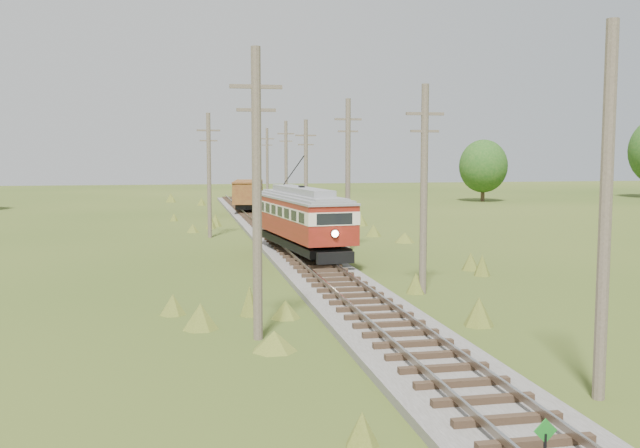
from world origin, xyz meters
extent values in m
cube|color=#605B54|center=(0.00, 34.00, 0.12)|extent=(3.60, 96.00, 0.25)
cube|color=#726659|center=(-0.72, 34.00, 0.48)|extent=(0.08, 96.00, 0.17)
cube|color=#726659|center=(0.72, 34.00, 0.48)|extent=(0.08, 96.00, 0.17)
cube|color=#2D2116|center=(0.00, 34.00, 0.33)|extent=(2.40, 96.00, 0.16)
cube|color=#1A7920|center=(-0.20, 1.50, 0.85)|extent=(0.45, 0.03, 0.45)
cube|color=black|center=(0.00, 28.45, 0.97)|extent=(3.35, 10.31, 0.41)
cube|color=maroon|center=(0.00, 28.45, 1.89)|extent=(3.84, 11.23, 1.01)
cube|color=#F1E4C5|center=(0.00, 28.45, 2.72)|extent=(3.87, 11.29, 0.64)
cube|color=black|center=(0.00, 28.45, 2.72)|extent=(3.84, 10.80, 0.50)
cube|color=maroon|center=(0.00, 28.45, 3.17)|extent=(3.84, 11.23, 0.28)
cube|color=gray|center=(0.00, 28.45, 3.48)|extent=(3.90, 11.35, 0.35)
cube|color=gray|center=(0.00, 28.45, 3.79)|extent=(2.11, 8.33, 0.37)
sphere|color=#FFF2BF|center=(0.65, 22.91, 2.03)|extent=(0.33, 0.33, 0.33)
cylinder|color=black|center=(-0.19, 30.09, 4.82)|extent=(0.55, 4.25, 1.77)
cylinder|color=black|center=(-0.20, 24.24, 0.93)|extent=(0.20, 0.74, 0.73)
cylinder|color=black|center=(1.17, 24.40, 0.93)|extent=(0.20, 0.74, 0.73)
cylinder|color=black|center=(-1.17, 32.50, 0.93)|extent=(0.20, 0.74, 0.73)
cylinder|color=black|center=(0.20, 32.67, 0.93)|extent=(0.20, 0.74, 0.73)
cube|color=black|center=(0.00, 59.30, 0.90)|extent=(3.02, 7.26, 0.49)
cube|color=#612E17|center=(0.00, 59.30, 2.12)|extent=(3.63, 8.10, 1.96)
cube|color=#612E17|center=(0.00, 59.30, 3.15)|extent=(3.70, 8.27, 0.12)
cylinder|color=black|center=(-1.06, 57.08, 0.95)|extent=(0.23, 0.79, 0.78)
cylinder|color=black|center=(0.39, 56.88, 0.95)|extent=(0.23, 0.79, 0.78)
cylinder|color=black|center=(-0.39, 61.73, 0.95)|extent=(0.23, 0.79, 0.78)
cylinder|color=black|center=(1.06, 61.52, 0.95)|extent=(0.23, 0.79, 0.78)
cone|color=gray|center=(4.73, 49.47, 0.68)|extent=(3.60, 3.60, 1.35)
cone|color=gray|center=(5.63, 48.35, 0.39)|extent=(2.03, 2.03, 0.79)
cylinder|color=brown|center=(3.10, 5.00, 4.40)|extent=(0.30, 0.30, 8.80)
cylinder|color=brown|center=(3.30, 18.00, 4.30)|extent=(0.30, 0.30, 8.60)
cube|color=brown|center=(3.30, 18.00, 7.40)|extent=(1.60, 0.12, 0.12)
cube|color=brown|center=(3.30, 18.00, 6.70)|extent=(1.20, 0.10, 0.10)
cylinder|color=brown|center=(3.20, 31.00, 4.50)|extent=(0.30, 0.30, 9.00)
cube|color=brown|center=(3.20, 31.00, 7.80)|extent=(1.60, 0.12, 0.12)
cube|color=brown|center=(3.20, 31.00, 7.10)|extent=(1.20, 0.10, 0.10)
cylinder|color=brown|center=(3.00, 44.00, 4.20)|extent=(0.30, 0.30, 8.40)
cube|color=brown|center=(3.00, 44.00, 7.20)|extent=(1.60, 0.12, 0.12)
cube|color=brown|center=(3.00, 44.00, 6.50)|extent=(1.20, 0.10, 0.10)
cylinder|color=brown|center=(3.40, 57.00, 4.45)|extent=(0.30, 0.30, 8.90)
cube|color=brown|center=(3.40, 57.00, 7.70)|extent=(1.60, 0.12, 0.12)
cube|color=brown|center=(3.40, 57.00, 7.00)|extent=(1.20, 0.10, 0.10)
cylinder|color=brown|center=(3.20, 70.00, 4.35)|extent=(0.30, 0.30, 8.70)
cube|color=brown|center=(3.20, 70.00, 7.50)|extent=(1.60, 0.12, 0.12)
cube|color=brown|center=(3.20, 70.00, 6.80)|extent=(1.20, 0.10, 0.10)
cylinder|color=brown|center=(-4.20, 12.00, 4.50)|extent=(0.30, 0.30, 9.00)
cube|color=brown|center=(-4.20, 12.00, 7.80)|extent=(1.60, 0.12, 0.12)
cube|color=brown|center=(-4.20, 12.00, 7.10)|extent=(1.20, 0.10, 0.10)
cylinder|color=brown|center=(-4.50, 40.00, 4.30)|extent=(0.30, 0.30, 8.60)
cube|color=brown|center=(-4.50, 40.00, 7.40)|extent=(1.60, 0.12, 0.12)
cube|color=brown|center=(-4.50, 40.00, 6.70)|extent=(1.20, 0.10, 0.10)
cylinder|color=#38281C|center=(30.00, 72.00, 1.26)|extent=(0.50, 0.50, 2.52)
ellipsoid|color=#164615|center=(30.00, 72.00, 4.34)|extent=(5.88, 5.88, 6.47)
camera|label=1|loc=(-6.53, -9.76, 5.76)|focal=40.00mm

